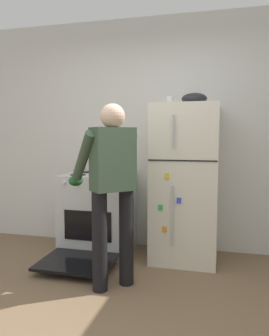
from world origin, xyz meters
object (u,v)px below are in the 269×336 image
coffee_mug (170,101)px  mixing_bowl (194,99)px  pepper_mill (80,165)px  person_cook (111,179)px  red_pot (110,170)px  stove_range (98,214)px  refrigerator (185,183)px

coffee_mug → mixing_bowl: size_ratio=0.43×
pepper_mill → person_cook: bearing=-54.5°
red_pot → mixing_bowl: mixing_bowl is taller
coffee_mug → pepper_mill: (-1.12, 0.15, -0.73)m
stove_range → red_pot: red_pot is taller
person_cook → pepper_mill: (-0.74, 1.04, 0.02)m
refrigerator → stove_range: bearing=-179.0°
person_cook → mixing_bowl: size_ratio=6.09×
refrigerator → pepper_mill: (-1.29, 0.20, 0.15)m
stove_range → mixing_bowl: bearing=1.0°
stove_range → red_pot: 0.54m
stove_range → red_pot: (0.16, -0.03, 0.52)m
mixing_bowl → person_cook: bearing=-126.9°
stove_range → person_cook: person_cook is taller
stove_range → red_pot: bearing=-11.4°
person_cook → stove_range: bearing=118.2°
red_pot → mixing_bowl: bearing=3.1°
stove_range → pepper_mill: (-0.30, 0.22, 0.54)m
person_cook → coffee_mug: coffee_mug is taller
person_cook → coffee_mug: size_ratio=14.28×
refrigerator → mixing_bowl: (0.08, 0.00, 0.89)m
refrigerator → pepper_mill: 1.32m
person_cook → coffee_mug: bearing=67.2°
person_cook → pepper_mill: size_ratio=11.03×
coffee_mug → pepper_mill: coffee_mug is taller
mixing_bowl → coffee_mug: bearing=169.0°
person_cook → red_pot: person_cook is taller
red_pot → coffee_mug: size_ratio=2.94×
refrigerator → red_pot: size_ratio=5.03×
stove_range → pepper_mill: pepper_mill is taller
refrigerator → pepper_mill: refrigerator is taller
red_pot → stove_range: bearing=168.6°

